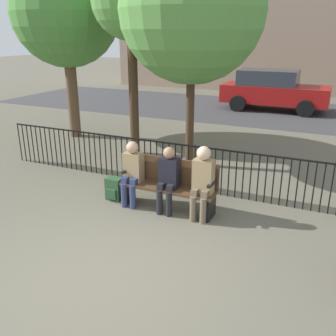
{
  "coord_description": "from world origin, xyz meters",
  "views": [
    {
      "loc": [
        2.54,
        -3.42,
        3.01
      ],
      "look_at": [
        0.0,
        2.15,
        0.8
      ],
      "focal_mm": 40.0,
      "sensor_mm": 36.0,
      "label": 1
    }
  ],
  "objects_px": {
    "tree_0": "(192,10)",
    "tree_1": "(66,13)",
    "seated_person_2": "(202,179)",
    "backpack": "(114,189)",
    "park_bench": "(170,183)",
    "tree_2": "(131,2)",
    "seated_person_0": "(132,170)",
    "parked_car_1": "(273,90)",
    "seated_person_1": "(168,176)"
  },
  "relations": [
    {
      "from": "backpack",
      "to": "parked_car_1",
      "type": "xyz_separation_m",
      "value": [
        1.16,
        10.26,
        0.63
      ]
    },
    {
      "from": "backpack",
      "to": "parked_car_1",
      "type": "bearing_deg",
      "value": 83.57
    },
    {
      "from": "park_bench",
      "to": "tree_1",
      "type": "relative_size",
      "value": 0.34
    },
    {
      "from": "tree_1",
      "to": "tree_2",
      "type": "height_order",
      "value": "tree_1"
    },
    {
      "from": "seated_person_2",
      "to": "tree_2",
      "type": "xyz_separation_m",
      "value": [
        -2.85,
        2.76,
        2.97
      ]
    },
    {
      "from": "seated_person_1",
      "to": "tree_0",
      "type": "relative_size",
      "value": 0.24
    },
    {
      "from": "seated_person_2",
      "to": "parked_car_1",
      "type": "relative_size",
      "value": 0.3
    },
    {
      "from": "tree_1",
      "to": "parked_car_1",
      "type": "height_order",
      "value": "tree_1"
    },
    {
      "from": "park_bench",
      "to": "tree_2",
      "type": "bearing_deg",
      "value": 129.8
    },
    {
      "from": "seated_person_1",
      "to": "backpack",
      "type": "relative_size",
      "value": 2.75
    },
    {
      "from": "seated_person_0",
      "to": "parked_car_1",
      "type": "distance_m",
      "value": 10.32
    },
    {
      "from": "seated_person_0",
      "to": "tree_1",
      "type": "height_order",
      "value": "tree_1"
    },
    {
      "from": "seated_person_0",
      "to": "parked_car_1",
      "type": "bearing_deg",
      "value": 85.95
    },
    {
      "from": "tree_1",
      "to": "seated_person_2",
      "type": "bearing_deg",
      "value": -33.36
    },
    {
      "from": "tree_2",
      "to": "seated_person_2",
      "type": "bearing_deg",
      "value": -44.09
    },
    {
      "from": "park_bench",
      "to": "tree_0",
      "type": "xyz_separation_m",
      "value": [
        -0.55,
        2.37,
        2.99
      ]
    },
    {
      "from": "park_bench",
      "to": "tree_2",
      "type": "height_order",
      "value": "tree_2"
    },
    {
      "from": "seated_person_0",
      "to": "tree_2",
      "type": "height_order",
      "value": "tree_2"
    },
    {
      "from": "seated_person_1",
      "to": "backpack",
      "type": "height_order",
      "value": "seated_person_1"
    },
    {
      "from": "tree_0",
      "to": "tree_1",
      "type": "distance_m",
      "value": 4.34
    },
    {
      "from": "seated_person_2",
      "to": "backpack",
      "type": "height_order",
      "value": "seated_person_2"
    },
    {
      "from": "park_bench",
      "to": "seated_person_2",
      "type": "relative_size",
      "value": 1.36
    },
    {
      "from": "seated_person_2",
      "to": "tree_0",
      "type": "xyz_separation_m",
      "value": [
        -1.21,
        2.49,
        2.76
      ]
    },
    {
      "from": "seated_person_0",
      "to": "tree_1",
      "type": "relative_size",
      "value": 0.24
    },
    {
      "from": "seated_person_1",
      "to": "tree_1",
      "type": "height_order",
      "value": "tree_1"
    },
    {
      "from": "seated_person_2",
      "to": "backpack",
      "type": "distance_m",
      "value": 1.84
    },
    {
      "from": "seated_person_1",
      "to": "tree_2",
      "type": "distance_m",
      "value": 4.66
    },
    {
      "from": "park_bench",
      "to": "tree_1",
      "type": "height_order",
      "value": "tree_1"
    },
    {
      "from": "tree_0",
      "to": "parked_car_1",
      "type": "height_order",
      "value": "tree_0"
    },
    {
      "from": "seated_person_0",
      "to": "backpack",
      "type": "relative_size",
      "value": 2.78
    },
    {
      "from": "seated_person_0",
      "to": "backpack",
      "type": "bearing_deg",
      "value": 175.61
    },
    {
      "from": "park_bench",
      "to": "tree_0",
      "type": "bearing_deg",
      "value": 103.18
    },
    {
      "from": "seated_person_2",
      "to": "tree_1",
      "type": "xyz_separation_m",
      "value": [
        -5.41,
        3.56,
        2.81
      ]
    },
    {
      "from": "seated_person_0",
      "to": "backpack",
      "type": "xyz_separation_m",
      "value": [
        -0.43,
        0.03,
        -0.46
      ]
    },
    {
      "from": "park_bench",
      "to": "backpack",
      "type": "bearing_deg",
      "value": -175.1
    },
    {
      "from": "seated_person_1",
      "to": "parked_car_1",
      "type": "distance_m",
      "value": 10.3
    },
    {
      "from": "seated_person_0",
      "to": "seated_person_2",
      "type": "distance_m",
      "value": 1.34
    },
    {
      "from": "park_bench",
      "to": "tree_2",
      "type": "xyz_separation_m",
      "value": [
        -2.19,
        2.63,
        3.2
      ]
    },
    {
      "from": "park_bench",
      "to": "backpack",
      "type": "xyz_separation_m",
      "value": [
        -1.12,
        -0.1,
        -0.28
      ]
    },
    {
      "from": "tree_1",
      "to": "park_bench",
      "type": "bearing_deg",
      "value": -35.85
    },
    {
      "from": "park_bench",
      "to": "tree_1",
      "type": "distance_m",
      "value": 6.61
    },
    {
      "from": "seated_person_1",
      "to": "tree_2",
      "type": "xyz_separation_m",
      "value": [
        -2.22,
        2.76,
        3.03
      ]
    },
    {
      "from": "seated_person_2",
      "to": "backpack",
      "type": "xyz_separation_m",
      "value": [
        -1.77,
        0.03,
        -0.51
      ]
    },
    {
      "from": "backpack",
      "to": "tree_2",
      "type": "bearing_deg",
      "value": 111.49
    },
    {
      "from": "park_bench",
      "to": "seated_person_1",
      "type": "distance_m",
      "value": 0.22
    },
    {
      "from": "parked_car_1",
      "to": "seated_person_1",
      "type": "bearing_deg",
      "value": -90.05
    },
    {
      "from": "backpack",
      "to": "tree_2",
      "type": "xyz_separation_m",
      "value": [
        -1.07,
        2.73,
        3.48
      ]
    },
    {
      "from": "seated_person_0",
      "to": "tree_0",
      "type": "relative_size",
      "value": 0.24
    },
    {
      "from": "seated_person_0",
      "to": "seated_person_2",
      "type": "height_order",
      "value": "seated_person_2"
    },
    {
      "from": "backpack",
      "to": "tree_2",
      "type": "height_order",
      "value": "tree_2"
    }
  ]
}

